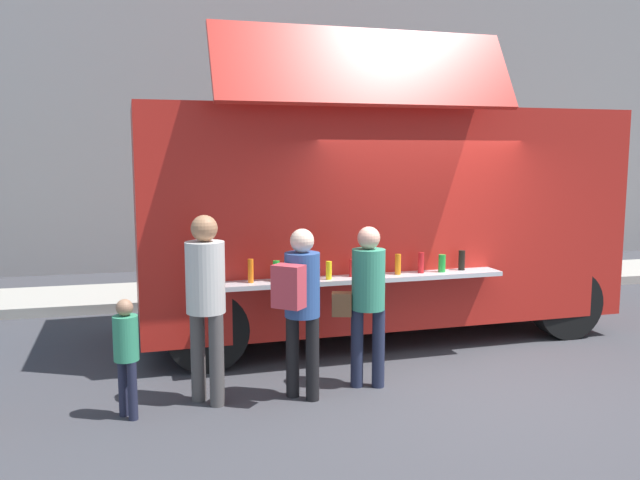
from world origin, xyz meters
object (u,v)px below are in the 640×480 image
object	(u,v)px
trash_bin	(534,260)
child_near_queue	(126,348)
food_truck_main	(373,213)
customer_front_ordering	(367,293)
customer_mid_with_backpack	(300,296)
customer_rear_waiting	(206,292)

from	to	relation	value
trash_bin	child_near_queue	distance (m)	8.26
child_near_queue	food_truck_main	bearing A→B (deg)	-0.29
trash_bin	customer_front_ordering	world-z (taller)	customer_front_ordering
food_truck_main	trash_bin	bearing A→B (deg)	28.81
customer_front_ordering	customer_mid_with_backpack	distance (m)	0.74
trash_bin	child_near_queue	bearing A→B (deg)	-146.67
trash_bin	child_near_queue	size ratio (longest dim) A/B	0.81
customer_front_ordering	customer_rear_waiting	distance (m)	1.59
trash_bin	customer_mid_with_backpack	distance (m)	6.97
food_truck_main	child_near_queue	bearing A→B (deg)	-146.09
food_truck_main	child_near_queue	size ratio (longest dim) A/B	5.57
trash_bin	child_near_queue	xyz separation A→B (m)	(-6.90, -4.53, 0.21)
trash_bin	customer_rear_waiting	distance (m)	7.58
food_truck_main	child_near_queue	xyz separation A→B (m)	(-3.04, -2.21, -0.93)
customer_rear_waiting	child_near_queue	bearing A→B (deg)	151.62
child_near_queue	customer_mid_with_backpack	bearing A→B (deg)	-34.45
food_truck_main	trash_bin	size ratio (longest dim) A/B	6.90
trash_bin	customer_rear_waiting	world-z (taller)	customer_rear_waiting
customer_front_ordering	customer_mid_with_backpack	xyz separation A→B (m)	(-0.72, -0.18, 0.04)
customer_front_ordering	customer_rear_waiting	size ratio (longest dim) A/B	0.91
customer_mid_with_backpack	child_near_queue	world-z (taller)	customer_mid_with_backpack
trash_bin	customer_rear_waiting	xyz separation A→B (m)	(-6.18, -4.35, 0.63)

